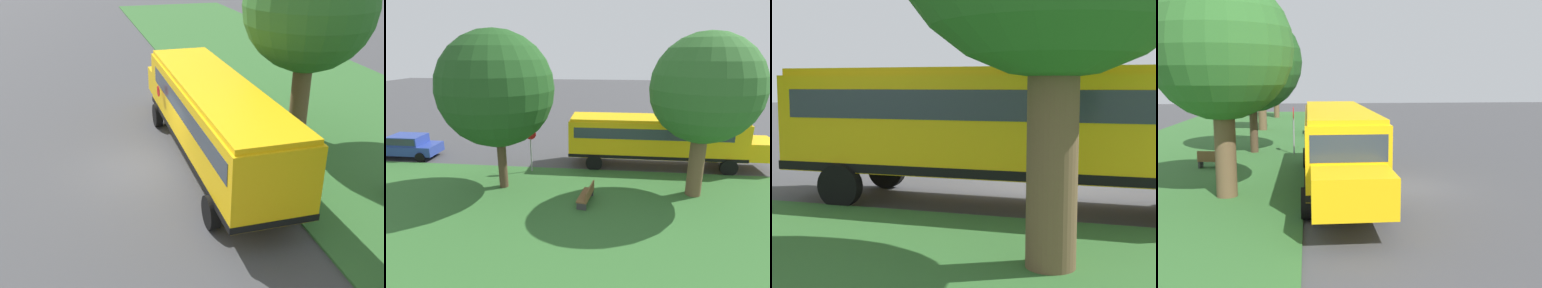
% 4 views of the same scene
% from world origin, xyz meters
% --- Properties ---
extents(ground_plane, '(120.00, 120.00, 0.00)m').
position_xyz_m(ground_plane, '(0.00, 0.00, 0.00)').
color(ground_plane, '#424244').
extents(school_bus, '(2.85, 12.42, 3.16)m').
position_xyz_m(school_bus, '(-2.65, 0.19, 1.92)').
color(school_bus, yellow).
rests_on(school_bus, ground).
extents(car_blue_nearest, '(2.02, 4.40, 1.56)m').
position_xyz_m(car_blue_nearest, '(-2.80, 17.09, 0.88)').
color(car_blue_nearest, '#283D93').
rests_on(car_blue_nearest, ground).
extents(oak_tree_beside_bus, '(5.04, 5.04, 7.90)m').
position_xyz_m(oak_tree_beside_bus, '(-6.79, -0.99, 5.40)').
color(oak_tree_beside_bus, brown).
rests_on(oak_tree_beside_bus, ground).
extents(oak_tree_roadside_mid, '(5.65, 5.65, 8.07)m').
position_xyz_m(oak_tree_roadside_mid, '(-6.84, 8.79, 5.19)').
color(oak_tree_roadside_mid, '#4C3826').
rests_on(oak_tree_roadside_mid, ground).
extents(oak_tree_far_end, '(4.21, 4.21, 7.15)m').
position_xyz_m(oak_tree_far_end, '(-7.54, 20.11, 4.99)').
color(oak_tree_far_end, brown).
rests_on(oak_tree_far_end, ground).
extents(oak_tree_across_road, '(4.15, 4.15, 7.10)m').
position_xyz_m(oak_tree_across_road, '(-7.12, 31.76, 4.98)').
color(oak_tree_across_road, brown).
rests_on(oak_tree_across_road, ground).
extents(stop_sign, '(0.08, 0.68, 2.74)m').
position_xyz_m(stop_sign, '(-4.60, 7.88, 1.74)').
color(stop_sign, gray).
rests_on(stop_sign, ground).
extents(park_bench, '(1.66, 0.76, 0.92)m').
position_xyz_m(park_bench, '(-8.23, 4.25, 0.47)').
color(park_bench, brown).
rests_on(park_bench, ground).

